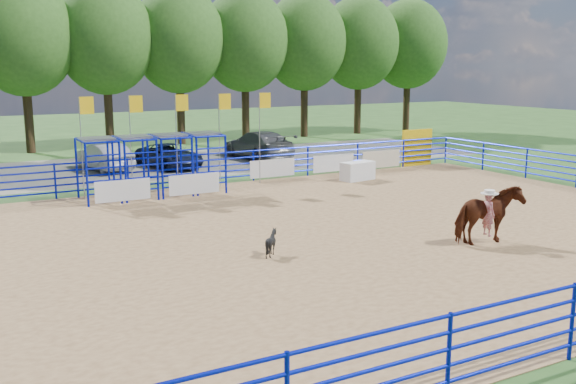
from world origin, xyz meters
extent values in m
plane|color=#365F26|center=(0.00, 0.00, 0.00)|extent=(120.00, 120.00, 0.00)
cube|color=#A07B50|center=(0.00, 0.00, 0.01)|extent=(30.00, 20.00, 0.02)
cube|color=gray|center=(0.00, 17.00, 0.01)|extent=(40.00, 10.00, 0.01)
cube|color=white|center=(7.47, 7.77, 0.46)|extent=(1.76, 1.03, 0.88)
imported|color=#5B2712|center=(4.54, -3.46, 0.92)|extent=(2.19, 1.13, 1.80)
imported|color=maroon|center=(4.54, -3.46, 1.62)|extent=(0.35, 0.51, 1.33)
cylinder|color=white|center=(4.54, -3.46, 2.31)|extent=(0.54, 0.54, 0.12)
imported|color=black|center=(-1.86, -1.39, 0.40)|extent=(0.73, 0.66, 0.75)
imported|color=#92949A|center=(-2.49, 16.66, 0.72)|extent=(2.25, 4.50, 1.42)
imported|color=#151C36|center=(0.82, 15.96, 0.64)|extent=(2.98, 4.89, 1.27)
imported|color=#5E5E61|center=(6.58, 16.85, 0.82)|extent=(2.67, 5.72, 1.62)
cube|color=white|center=(-3.80, 7.77, 0.55)|extent=(2.20, 0.04, 0.85)
cube|color=white|center=(-0.80, 7.77, 0.55)|extent=(2.20, 0.04, 0.85)
cube|color=white|center=(4.00, 9.96, 0.55)|extent=(2.40, 0.04, 0.85)
cube|color=white|center=(7.50, 9.96, 0.55)|extent=(2.40, 0.04, 0.85)
cube|color=beige|center=(10.50, 9.96, 0.55)|extent=(2.40, 0.04, 0.90)
cube|color=yellow|center=(13.00, 10.10, 1.00)|extent=(2.00, 0.12, 2.00)
cylinder|color=#3F2B19|center=(-5.00, 26.00, 2.40)|extent=(0.56, 0.56, 4.80)
ellipsoid|color=#2D551B|center=(-5.00, 26.00, 7.56)|extent=(6.40, 6.40, 7.36)
cylinder|color=#3F2B19|center=(0.00, 26.00, 2.40)|extent=(0.56, 0.56, 4.80)
ellipsoid|color=#2D551B|center=(0.00, 26.00, 7.56)|extent=(6.40, 6.40, 7.36)
cylinder|color=#3F2B19|center=(5.00, 26.00, 2.40)|extent=(0.56, 0.56, 4.80)
ellipsoid|color=#2D551B|center=(5.00, 26.00, 7.56)|extent=(6.40, 6.40, 7.36)
cylinder|color=#3F2B19|center=(10.00, 26.00, 2.40)|extent=(0.56, 0.56, 4.80)
ellipsoid|color=#2D551B|center=(10.00, 26.00, 7.56)|extent=(6.40, 6.40, 7.36)
cylinder|color=#3F2B19|center=(15.00, 26.00, 2.40)|extent=(0.56, 0.56, 4.80)
ellipsoid|color=#2D551B|center=(15.00, 26.00, 7.56)|extent=(6.40, 6.40, 7.36)
cylinder|color=#3F2B19|center=(20.00, 26.00, 2.40)|extent=(0.56, 0.56, 4.80)
ellipsoid|color=#2D551B|center=(20.00, 26.00, 7.56)|extent=(6.40, 6.40, 7.36)
cylinder|color=#3F2B19|center=(25.00, 26.00, 2.40)|extent=(0.56, 0.56, 4.80)
ellipsoid|color=#2D551B|center=(25.00, 26.00, 7.56)|extent=(6.40, 6.40, 7.36)
camera|label=1|loc=(-9.95, -17.30, 5.39)|focal=40.00mm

